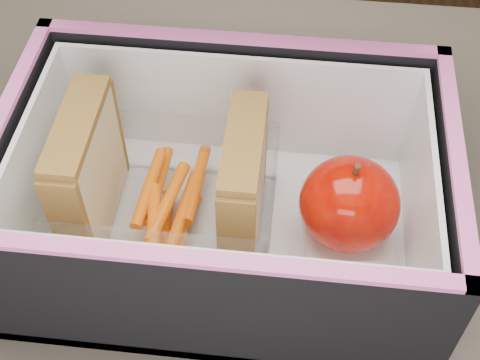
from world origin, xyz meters
name	(u,v)px	position (x,y,z in m)	size (l,w,h in m)	color
kitchen_table	(232,355)	(0.00, 0.00, 0.66)	(1.20, 0.80, 0.75)	#51483D
lunch_bag	(226,179)	(-0.01, 0.06, 0.82)	(0.32, 0.33, 0.29)	black
plastic_tub	(168,197)	(-0.06, 0.06, 0.80)	(0.16, 0.12, 0.07)	white
sandwich_left	(88,172)	(-0.11, 0.06, 0.82)	(0.03, 0.10, 0.11)	#CDBB80
sandwich_right	(243,186)	(0.00, 0.06, 0.82)	(0.03, 0.09, 0.10)	#CDBB80
carrot_sticks	(168,215)	(-0.06, 0.05, 0.78)	(0.05, 0.14, 0.03)	#D55D00
paper_napkin	(345,227)	(0.08, 0.07, 0.77)	(0.07, 0.07, 0.01)	white
red_apple	(349,204)	(0.08, 0.06, 0.81)	(0.10, 0.10, 0.08)	#920000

